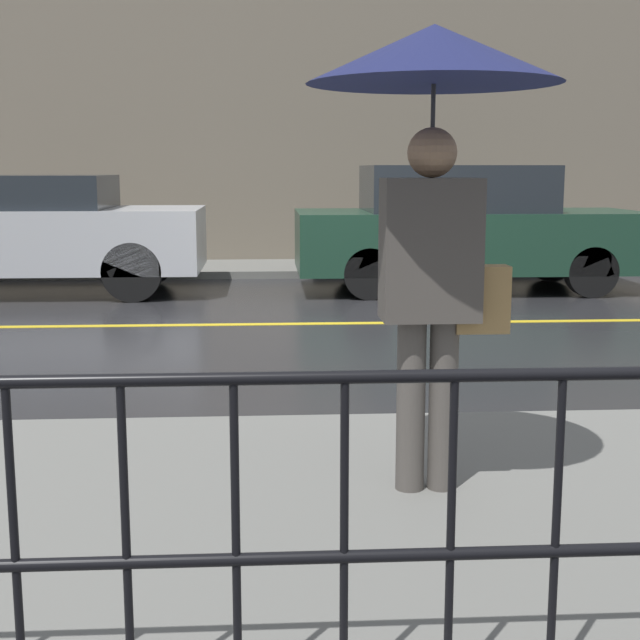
% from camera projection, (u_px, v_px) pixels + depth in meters
% --- Properties ---
extents(ground_plane, '(80.00, 80.00, 0.00)m').
position_uv_depth(ground_plane, '(315.00, 324.00, 9.09)').
color(ground_plane, '#262628').
extents(sidewalk_near, '(28.00, 3.13, 0.11)m').
position_uv_depth(sidewalk_near, '(384.00, 525.00, 3.81)').
color(sidewalk_near, slate).
rests_on(sidewalk_near, ground_plane).
extents(sidewalk_far, '(28.00, 1.75, 0.11)m').
position_uv_depth(sidewalk_far, '(298.00, 268.00, 13.66)').
color(sidewalk_far, slate).
rests_on(sidewalk_far, ground_plane).
extents(lane_marking, '(25.20, 0.12, 0.01)m').
position_uv_depth(lane_marking, '(315.00, 323.00, 9.08)').
color(lane_marking, gold).
rests_on(lane_marking, ground_plane).
extents(building_storefront, '(28.00, 0.30, 6.62)m').
position_uv_depth(building_storefront, '(294.00, 57.00, 14.13)').
color(building_storefront, '#706656').
rests_on(building_storefront, ground_plane).
extents(railing_foreground, '(12.00, 0.04, 0.93)m').
position_uv_depth(railing_foreground, '(452.00, 496.00, 2.41)').
color(railing_foreground, black).
rests_on(railing_foreground, sidewalk_near).
extents(pedestrian, '(1.10, 1.10, 2.06)m').
position_uv_depth(pedestrian, '(434.00, 119.00, 3.83)').
color(pedestrian, '#4C4742').
rests_on(pedestrian, sidewalk_near).
extents(car_silver, '(4.08, 1.81, 1.48)m').
position_uv_depth(car_silver, '(36.00, 232.00, 11.20)').
color(car_silver, '#B2B5BA').
rests_on(car_silver, ground_plane).
extents(car_dark_green, '(4.42, 1.80, 1.61)m').
position_uv_depth(car_dark_green, '(464.00, 228.00, 11.53)').
color(car_dark_green, '#193828').
rests_on(car_dark_green, ground_plane).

